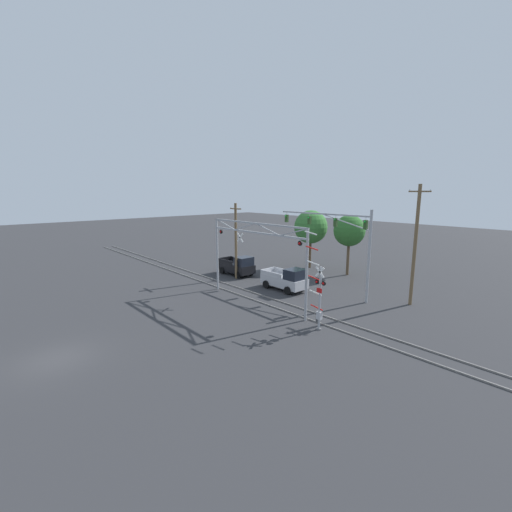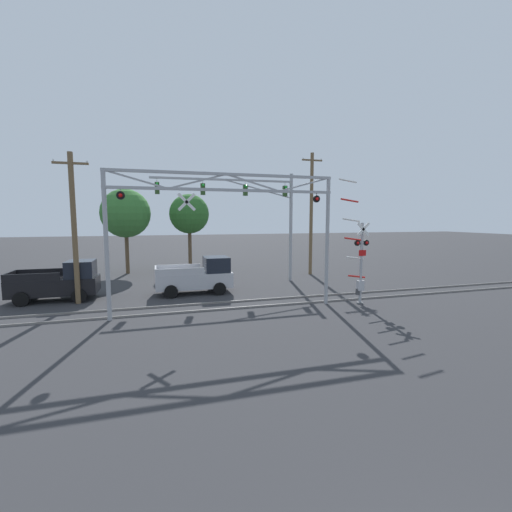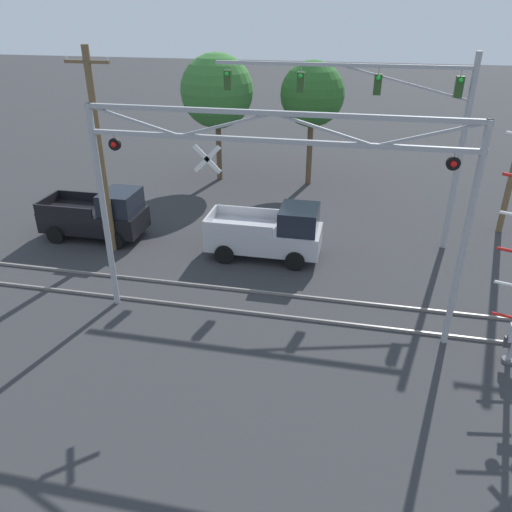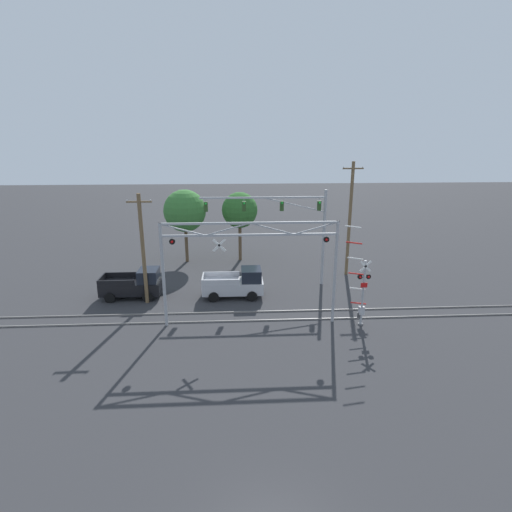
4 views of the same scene
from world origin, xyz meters
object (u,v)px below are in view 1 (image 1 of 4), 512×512
Objects in this scene: pickup_truck_lead at (286,280)px; crossing_signal_mast at (319,297)px; utility_pole_left at (236,240)px; crossing_gantry at (255,246)px; background_tree_far_left_verge at (311,227)px; pickup_truck_following at (238,266)px; traffic_signal_span at (344,236)px; utility_pole_right at (415,244)px; background_tree_beyond_span at (349,231)px.

crossing_signal_mast is at bearing -33.62° from pickup_truck_lead.
crossing_signal_mast is 15.85m from utility_pole_left.
crossing_gantry is at bearing -79.60° from pickup_truck_lead.
utility_pole_left is 1.14× the size of background_tree_far_left_verge.
crossing_gantry reaches higher than crossing_signal_mast.
pickup_truck_following is (-16.15, 5.75, -1.33)m from crossing_signal_mast.
crossing_gantry is 6.27m from pickup_truck_lead.
pickup_truck_following is 3.61m from utility_pole_left.
pickup_truck_following is at bearing -107.99° from background_tree_far_left_verge.
utility_pole_left reaches higher than pickup_truck_following.
background_tree_far_left_verge is (3.03, 9.33, 4.12)m from pickup_truck_following.
traffic_signal_span is at bearing 113.40° from crossing_signal_mast.
utility_pole_right is (16.97, 5.59, 0.93)m from utility_pole_left.
crossing_gantry is 2.50× the size of pickup_truck_following.
traffic_signal_span reaches higher than pickup_truck_following.
utility_pole_right is (1.94, 10.22, 2.84)m from crossing_signal_mast.
utility_pole_left is (1.12, -1.11, 3.24)m from pickup_truck_following.
crossing_signal_mast is 0.83× the size of utility_pole_left.
pickup_truck_following is 10.64m from background_tree_far_left_verge.
utility_pole_left is at bearing -100.36° from background_tree_far_left_verge.
utility_pole_left reaches higher than pickup_truck_lead.
traffic_signal_span is 12.09m from background_tree_far_left_verge.
crossing_gantry is 1.13× the size of utility_pole_right.
pickup_truck_following is at bearing 177.82° from pickup_truck_lead.
crossing_signal_mast is 0.94× the size of background_tree_far_left_verge.
background_tree_far_left_verge is (-4.93, 9.63, 4.12)m from pickup_truck_lead.
crossing_gantry reaches higher than pickup_truck_lead.
pickup_truck_following is (-12.74, -2.14, -4.56)m from traffic_signal_span.
pickup_truck_lead is 7.61m from utility_pole_left.
crossing_signal_mast is 0.68× the size of utility_pole_right.
pickup_truck_lead is at bearing -2.18° from pickup_truck_following.
utility_pole_left is at bearing -124.38° from background_tree_beyond_span.
background_tree_far_left_verge is at bearing 143.47° from traffic_signal_span.
crossing_gantry is 13.32m from utility_pole_right.
utility_pole_left reaches higher than background_tree_beyond_span.
utility_pole_right reaches higher than pickup_truck_following.
crossing_gantry reaches higher than pickup_truck_following.
crossing_gantry is at bearing -88.39° from background_tree_beyond_span.
pickup_truck_following is at bearing -170.48° from traffic_signal_span.
crossing_signal_mast is at bearing -19.59° from pickup_truck_following.
background_tree_beyond_span is at bearing 87.28° from pickup_truck_lead.
utility_pole_right is at bearing 13.89° from pickup_truck_following.
traffic_signal_span reaches higher than crossing_gantry.
pickup_truck_lead is (-4.78, -2.44, -4.56)m from traffic_signal_span.
pickup_truck_following is at bearing 160.41° from crossing_signal_mast.
background_tree_beyond_span is at bearing 152.20° from utility_pole_right.
crossing_signal_mast is at bearing -48.96° from background_tree_far_left_verge.
utility_pole_right reaches higher than utility_pole_left.
background_tree_beyond_span is (-9.67, 5.10, -0.09)m from utility_pole_right.
utility_pole_right reaches higher than background_tree_beyond_span.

